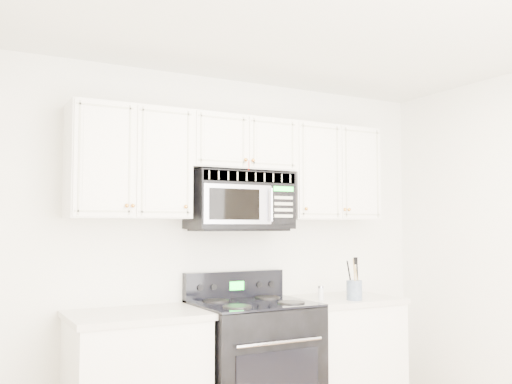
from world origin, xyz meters
TOP-DOWN VIEW (x-y plane):
  - room at (0.00, 0.00)m, footprint 3.51×3.51m
  - base_cabinet_right at (0.80, 1.44)m, footprint 0.86×0.65m
  - range at (0.03, 1.41)m, footprint 0.80×0.73m
  - upper_cabinets at (-0.00, 1.58)m, footprint 2.44×0.37m
  - microwave at (0.00, 1.56)m, footprint 0.75×0.42m
  - utensil_crock at (0.80, 1.25)m, footprint 0.12×0.12m
  - shaker_salt at (0.59, 1.38)m, footprint 0.04×0.04m
  - shaker_pepper at (0.66, 1.47)m, footprint 0.04×0.04m

SIDE VIEW (x-z plane):
  - base_cabinet_right at x=0.80m, z-range -0.03..0.89m
  - range at x=0.03m, z-range -0.08..1.05m
  - shaker_pepper at x=0.66m, z-range 0.92..1.01m
  - shaker_salt at x=0.59m, z-range 0.92..1.02m
  - utensil_crock at x=0.80m, z-range 0.84..1.15m
  - room at x=0.00m, z-range 0.00..2.60m
  - microwave at x=0.00m, z-range 1.45..1.86m
  - upper_cabinets at x=0.00m, z-range 1.56..2.31m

